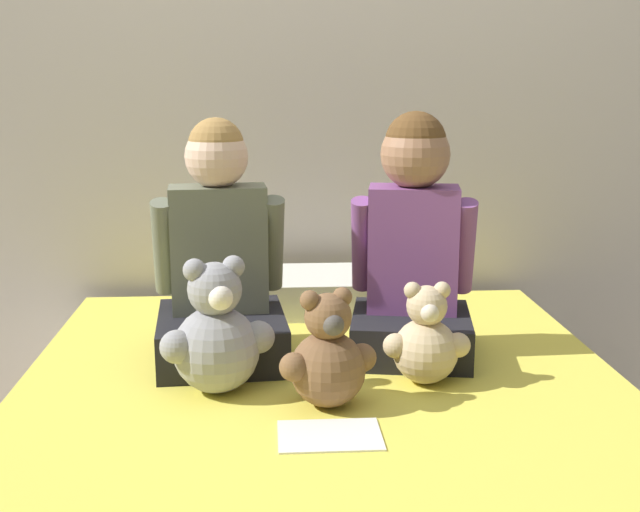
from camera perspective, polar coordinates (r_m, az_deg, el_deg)
The scene contains 9 objects.
wall_behind_bed at distance 2.70m, azimuth -1.11°, elevation 13.52°, with size 8.00×0.06×2.50m.
bed at distance 1.93m, azimuth 0.52°, elevation -17.25°, with size 1.47×1.87×0.50m.
child_on_left at distance 2.06m, azimuth -7.15°, elevation -0.65°, with size 0.35×0.37×0.61m.
child_on_right at distance 2.08m, azimuth 6.62°, elevation 0.60°, with size 0.35×0.35×0.63m.
teddy_bear_held_by_left_child at distance 1.85m, azimuth -7.39°, elevation -5.67°, with size 0.26×0.20×0.32m.
teddy_bear_held_by_right_child at distance 1.91m, azimuth 7.54°, elevation -6.01°, with size 0.21×0.16×0.25m.
teddy_bear_between_children at distance 1.77m, azimuth 0.45°, elevation -7.23°, with size 0.22×0.17×0.27m.
pillow_at_headboard at distance 2.51m, azimuth -0.75°, elevation -2.54°, with size 0.56×0.31×0.11m.
sign_card at distance 1.66m, azimuth 0.69°, elevation -12.63°, with size 0.21×0.15×0.00m.
Camera 1 is at (-0.13, -1.67, 1.21)m, focal length 45.00 mm.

